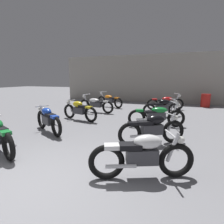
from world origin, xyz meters
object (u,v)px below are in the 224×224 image
Objects in this scene: motorcycle_left_row_1 at (48,119)px; motorcycle_left_row_2 at (79,110)px; motorcycle_left_row_4 at (109,100)px; motorcycle_right_row_2 at (157,115)px; motorcycle_right_row_3 at (162,107)px; motorcycle_right_row_1 at (152,129)px; motorcycle_right_row_0 at (142,155)px; oil_drum at (206,100)px; motorcycle_right_row_4 at (166,102)px; motorcycle_left_row_3 at (96,104)px.

motorcycle_left_row_2 is (0.09, 1.94, 0.00)m from motorcycle_left_row_1.
motorcycle_left_row_2 is 0.95× the size of motorcycle_left_row_4.
motorcycle_right_row_3 is at bearing 88.36° from motorcycle_right_row_2.
motorcycle_left_row_1 is 5.24m from motorcycle_right_row_3.
motorcycle_right_row_1 is at bearing -89.58° from motorcycle_right_row_3.
motorcycle_right_row_0 is 5.69m from motorcycle_right_row_3.
motorcycle_left_row_4 is 1.09× the size of motorcycle_right_row_0.
motorcycle_right_row_3 is (-0.08, 5.69, 0.00)m from motorcycle_right_row_0.
motorcycle_left_row_1 and motorcycle_right_row_3 have the same top height.
motorcycle_right_row_0 reaches higher than oil_drum.
motorcycle_right_row_4 is (3.42, 4.01, -0.01)m from motorcycle_left_row_2.
motorcycle_left_row_2 reaches higher than oil_drum.
motorcycle_left_row_3 is at bearing -149.77° from motorcycle_right_row_4.
motorcycle_left_row_2 is 0.93× the size of motorcycle_right_row_4.
motorcycle_left_row_3 is 1.24× the size of motorcycle_right_row_3.
motorcycle_left_row_3 and motorcycle_left_row_4 have the same top height.
motorcycle_left_row_1 is 0.92× the size of motorcycle_left_row_2.
motorcycle_right_row_2 reaches higher than motorcycle_left_row_1.
motorcycle_left_row_3 is 1.03× the size of motorcycle_right_row_2.
motorcycle_left_row_1 is 0.85× the size of motorcycle_right_row_4.
oil_drum is (2.36, 7.88, -0.03)m from motorcycle_right_row_1.
motorcycle_right_row_0 is at bearing -46.96° from motorcycle_left_row_2.
motorcycle_right_row_1 is (-0.05, 1.83, 0.00)m from motorcycle_right_row_0.
motorcycle_right_row_1 reaches higher than oil_drum.
motorcycle_right_row_4 is (3.54, 2.06, 0.00)m from motorcycle_left_row_3.
motorcycle_left_row_3 is at bearing 90.36° from motorcycle_left_row_1.
motorcycle_right_row_1 is at bearing -90.02° from motorcycle_right_row_4.
motorcycle_left_row_3 is 6.71m from motorcycle_right_row_0.
motorcycle_left_row_2 is at bearing -86.52° from motorcycle_left_row_3.
motorcycle_right_row_3 is 2.06× the size of oil_drum.
motorcycle_right_row_1 is 1.93m from motorcycle_right_row_2.
motorcycle_right_row_0 is (3.47, -3.72, 0.00)m from motorcycle_left_row_2.
motorcycle_right_row_4 is at bearing 89.14° from motorcycle_right_row_3.
motorcycle_left_row_3 is (-0.12, 1.95, -0.01)m from motorcycle_left_row_2.
motorcycle_left_row_4 reaches higher than motorcycle_right_row_0.
motorcycle_left_row_3 is at bearing -179.68° from motorcycle_right_row_3.
motorcycle_left_row_2 is 3.92m from motorcycle_right_row_3.
motorcycle_right_row_0 is 1.06× the size of motorcycle_right_row_3.
motorcycle_left_row_2 is 3.90m from motorcycle_right_row_1.
motorcycle_right_row_3 is (3.45, -1.97, 0.01)m from motorcycle_left_row_4.
motorcycle_left_row_3 is 3.95m from motorcycle_right_row_2.
motorcycle_left_row_3 is 3.51m from motorcycle_right_row_3.
motorcycle_right_row_4 is 2.45× the size of oil_drum.
motorcycle_left_row_2 is at bearing -89.08° from motorcycle_left_row_4.
motorcycle_left_row_4 and motorcycle_right_row_2 have the same top height.
motorcycle_right_row_2 is at bearing -48.89° from motorcycle_left_row_4.
motorcycle_left_row_1 is 1.01× the size of motorcycle_right_row_3.
motorcycle_right_row_3 is (3.51, 0.02, 0.01)m from motorcycle_left_row_3.
motorcycle_left_row_1 is 2.08× the size of oil_drum.
motorcycle_right_row_4 is at bearing 30.23° from motorcycle_left_row_3.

